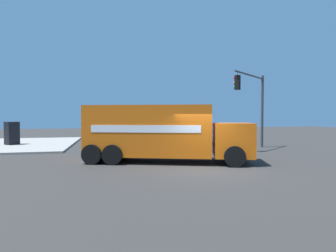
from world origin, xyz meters
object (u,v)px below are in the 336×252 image
object	(u,v)px
delivery_truck	(162,133)
pickup_white	(195,136)
traffic_light_primary	(254,98)
vending_machine_red	(12,133)

from	to	relation	value
delivery_truck	pickup_white	bearing A→B (deg)	-28.65
traffic_light_primary	pickup_white	world-z (taller)	traffic_light_primary
delivery_truck	traffic_light_primary	size ratio (longest dim) A/B	1.57
pickup_white	delivery_truck	bearing A→B (deg)	151.35
pickup_white	vending_machine_red	size ratio (longest dim) A/B	2.92
pickup_white	vending_machine_red	xyz separation A→B (m)	(1.45, 15.14, 0.34)
vending_machine_red	delivery_truck	bearing A→B (deg)	-134.48
delivery_truck	pickup_white	xyz separation A→B (m)	(8.73, -4.77, -0.81)
delivery_truck	vending_machine_red	distance (m)	14.54
traffic_light_primary	vending_machine_red	world-z (taller)	traffic_light_primary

